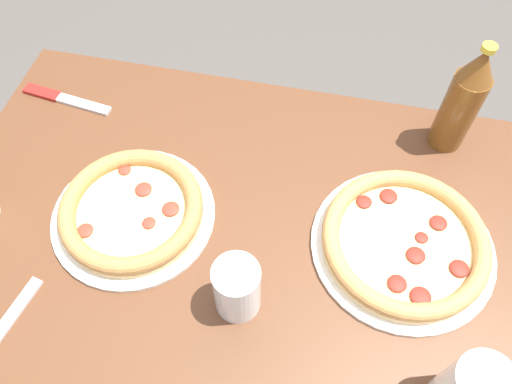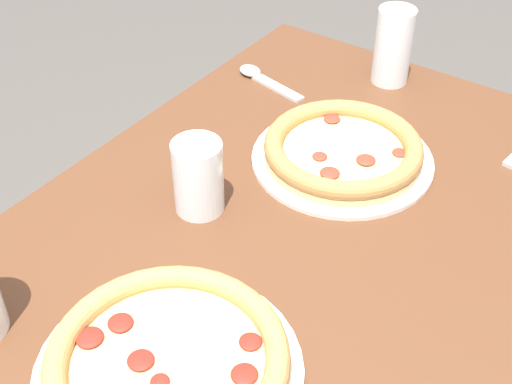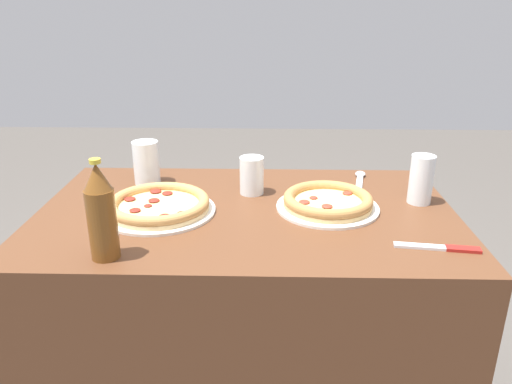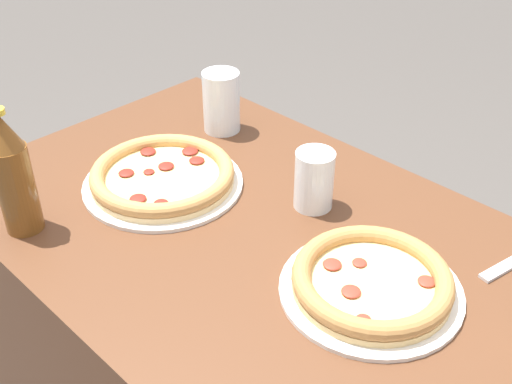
# 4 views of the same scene
# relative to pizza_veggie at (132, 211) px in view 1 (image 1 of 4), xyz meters

# --- Properties ---
(ground_plane) EXTENTS (8.00, 8.00, 0.00)m
(ground_plane) POSITION_rel_pizza_veggie_xyz_m (-0.23, -0.02, -0.78)
(ground_plane) COLOR #4C4742
(table) EXTENTS (1.18, 0.73, 0.76)m
(table) POSITION_rel_pizza_veggie_xyz_m (-0.23, -0.02, -0.40)
(table) COLOR #56331E
(table) RESTS_ON ground_plane
(pizza_veggie) EXTENTS (0.29, 0.29, 0.04)m
(pizza_veggie) POSITION_rel_pizza_veggie_xyz_m (0.00, 0.00, 0.00)
(pizza_veggie) COLOR silver
(pizza_veggie) RESTS_ON table
(pizza_margherita) EXTENTS (0.32, 0.32, 0.04)m
(pizza_margherita) POSITION_rel_pizza_veggie_xyz_m (-0.48, -0.04, -0.00)
(pizza_margherita) COLOR silver
(pizza_margherita) RESTS_ON table
(glass_cola) EXTENTS (0.07, 0.07, 0.11)m
(glass_cola) POSITION_rel_pizza_veggie_xyz_m (-0.22, 0.12, 0.03)
(glass_cola) COLOR white
(glass_cola) RESTS_ON table
(beer_bottle) EXTENTS (0.07, 0.07, 0.24)m
(beer_bottle) POSITION_rel_pizza_veggie_xyz_m (-0.54, -0.30, 0.09)
(beer_bottle) COLOR brown
(beer_bottle) RESTS_ON table
(knife) EXTENTS (0.20, 0.05, 0.01)m
(knife) POSITION_rel_pizza_veggie_xyz_m (0.25, -0.24, -0.02)
(knife) COLOR maroon
(knife) RESTS_ON table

